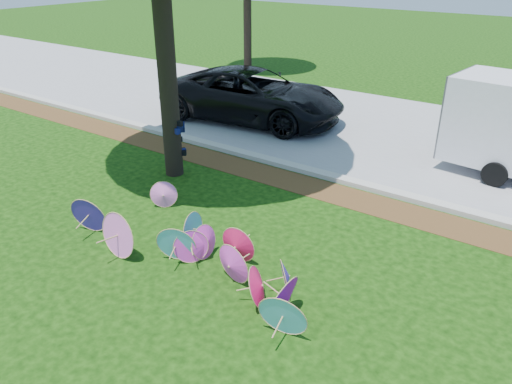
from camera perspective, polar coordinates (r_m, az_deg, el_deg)
ground at (r=8.93m, az=-10.24°, el=-8.97°), size 90.00×90.00×0.00m
mulch_strip at (r=12.03m, az=4.97°, el=0.96°), size 90.00×1.00×0.01m
curb at (r=12.56m, az=6.62°, el=2.28°), size 90.00×0.30×0.12m
street at (r=16.13m, az=13.93°, el=6.82°), size 90.00×8.00×0.01m
parasol_pile at (r=8.77m, az=-6.99°, el=-6.56°), size 5.53×2.33×0.89m
black_van at (r=16.49m, az=-0.41°, el=10.98°), size 6.28×3.52×1.66m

